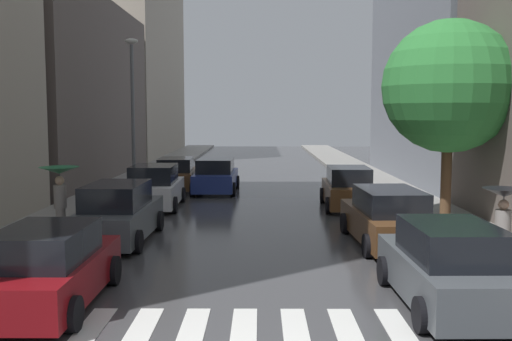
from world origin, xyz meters
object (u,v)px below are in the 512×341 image
object	(u,v)px
parked_car_left_fourth	(176,175)
parked_car_right_second	(388,218)
pedestrian_near_tree	(60,184)
lamp_post_left	(133,104)
parked_car_left_nearest	(49,269)
parked_car_left_third	(155,188)
parked_car_right_third	(348,189)
parked_car_left_second	(118,214)
pedestrian_foreground	(503,210)
car_midroad	(216,176)
parked_car_right_nearest	(448,268)
street_tree_right	(449,87)

from	to	relation	value
parked_car_left_fourth	parked_car_right_second	world-z (taller)	parked_car_right_second
pedestrian_near_tree	lamp_post_left	world-z (taller)	lamp_post_left
parked_car_left_nearest	parked_car_left_third	xyz separation A→B (m)	(-0.09, 11.94, 0.05)
parked_car_left_nearest	parked_car_right_third	size ratio (longest dim) A/B	1.02
pedestrian_near_tree	parked_car_left_third	bearing A→B (deg)	170.80
parked_car_left_second	pedestrian_foreground	size ratio (longest dim) A/B	2.45
parked_car_left_nearest	car_midroad	xyz separation A→B (m)	(2.01, 16.59, 0.01)
parked_car_right_nearest	lamp_post_left	xyz separation A→B (m)	(-9.49, 15.61, 3.40)
street_tree_right	parked_car_left_third	bearing A→B (deg)	163.08
pedestrian_near_tree	car_midroad	bearing A→B (deg)	166.54
parked_car_left_second	lamp_post_left	size ratio (longest dim) A/B	0.66
pedestrian_foreground	street_tree_right	distance (m)	7.14
parked_car_right_second	parked_car_right_third	world-z (taller)	parked_car_right_third
lamp_post_left	pedestrian_near_tree	bearing A→B (deg)	-90.08
pedestrian_near_tree	street_tree_right	distance (m)	12.92
parked_car_left_second	parked_car_right_nearest	xyz separation A→B (m)	(7.84, -5.80, -0.03)
car_midroad	street_tree_right	bearing A→B (deg)	-131.55
parked_car_left_third	pedestrian_near_tree	xyz separation A→B (m)	(-1.63, -6.24, 0.91)
parked_car_left_second	parked_car_right_third	xyz separation A→B (m)	(7.68, 6.04, -0.03)
parked_car_left_third	parked_car_right_second	xyz separation A→B (m)	(7.89, -6.51, -0.03)
lamp_post_left	parked_car_left_nearest	bearing A→B (deg)	-83.79
parked_car_right_third	pedestrian_near_tree	bearing A→B (deg)	125.00
parked_car_right_nearest	parked_car_right_third	xyz separation A→B (m)	(-0.16, 11.84, -0.00)
car_midroad	pedestrian_foreground	distance (m)	16.25
parked_car_right_second	pedestrian_foreground	world-z (taller)	pedestrian_foreground
parked_car_left_nearest	car_midroad	world-z (taller)	car_midroad
parked_car_right_third	parked_car_left_nearest	bearing A→B (deg)	148.88
parked_car_right_third	pedestrian_near_tree	world-z (taller)	pedestrian_near_tree
parked_car_left_fourth	parked_car_right_third	world-z (taller)	parked_car_right_third
pedestrian_foreground	lamp_post_left	bearing A→B (deg)	90.14
parked_car_left_second	pedestrian_foreground	distance (m)	10.47
parked_car_left_second	parked_car_right_third	bearing A→B (deg)	-50.76
car_midroad	lamp_post_left	xyz separation A→B (m)	(-3.71, -0.96, 3.42)
parked_car_left_third	parked_car_right_nearest	bearing A→B (deg)	-147.49
parked_car_right_second	pedestrian_near_tree	world-z (taller)	pedestrian_near_tree
parked_car_left_fourth	pedestrian_near_tree	bearing A→B (deg)	169.50
parked_car_left_third	lamp_post_left	world-z (taller)	lamp_post_left
parked_car_right_second	street_tree_right	size ratio (longest dim) A/B	0.72
pedestrian_near_tree	street_tree_right	xyz separation A→B (m)	(12.21, 3.02, 2.95)
parked_car_right_second	pedestrian_foreground	bearing A→B (deg)	-149.61
pedestrian_near_tree	lamp_post_left	size ratio (longest dim) A/B	0.30
parked_car_left_fourth	parked_car_right_second	bearing A→B (deg)	-149.50
parked_car_right_nearest	pedestrian_foreground	xyz separation A→B (m)	(2.01, 2.33, 0.74)
parked_car_left_third	parked_car_left_fourth	size ratio (longest dim) A/B	0.95
pedestrian_near_tree	parked_car_left_fourth	bearing A→B (deg)	177.29
car_midroad	lamp_post_left	bearing A→B (deg)	105.80
parked_car_left_second	parked_car_left_fourth	distance (m)	11.73
parked_car_left_second	street_tree_right	size ratio (longest dim) A/B	0.68
pedestrian_foreground	lamp_post_left	world-z (taller)	lamp_post_left
street_tree_right	parked_car_left_second	bearing A→B (deg)	-164.57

